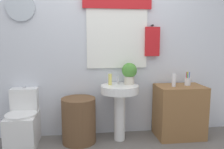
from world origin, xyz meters
name	(u,v)px	position (x,y,z in m)	size (l,w,h in m)	color
back_wall	(103,42)	(0.00, 1.15, 1.30)	(4.40, 0.18, 2.60)	silver
toilet	(23,123)	(-1.06, 0.88, 0.28)	(0.38, 0.51, 0.73)	white
laundry_hamper	(79,120)	(-0.35, 0.85, 0.30)	(0.44, 0.44, 0.59)	brown
pedestal_sink	(120,99)	(0.19, 0.85, 0.56)	(0.50, 0.50, 0.75)	white
faucet	(118,80)	(0.19, 0.97, 0.80)	(0.03, 0.03, 0.10)	silver
wooden_cabinet	(179,111)	(1.02, 0.85, 0.36)	(0.63, 0.44, 0.72)	olive
soap_bottle	(110,79)	(0.07, 0.90, 0.82)	(0.05, 0.05, 0.15)	#DBD166
potted_plant	(129,72)	(0.33, 0.91, 0.91)	(0.20, 0.20, 0.29)	beige
lotion_bottle	(174,80)	(0.91, 0.81, 0.81)	(0.05, 0.05, 0.17)	white
toothbrush_cup	(188,81)	(1.13, 0.87, 0.77)	(0.08, 0.08, 0.19)	silver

